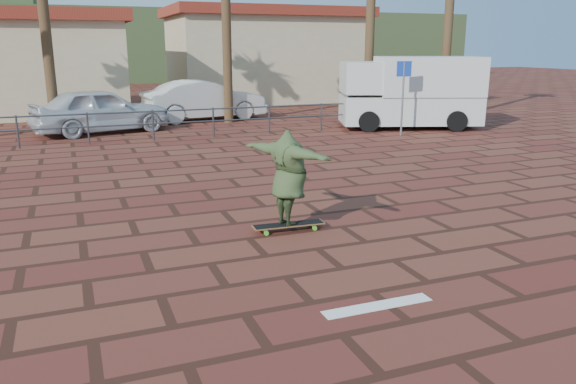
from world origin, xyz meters
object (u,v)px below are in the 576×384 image
object	(u,v)px
longboard	(289,225)
campervan	(411,91)
skateboarder	(289,178)
car_white	(205,100)
car_silver	(101,110)

from	to	relation	value
longboard	campervan	world-z (taller)	campervan
skateboarder	car_white	world-z (taller)	skateboarder
car_silver	skateboarder	bearing A→B (deg)	174.69
car_silver	longboard	bearing A→B (deg)	174.69
longboard	car_silver	xyz separation A→B (m)	(-2.19, 12.58, 0.70)
longboard	campervan	distance (m)	13.07
skateboarder	car_white	xyz separation A→B (m)	(2.02, 14.69, -0.09)
car_silver	car_white	xyz separation A→B (m)	(4.22, 2.11, 0.02)
campervan	car_silver	size ratio (longest dim) A/B	1.17
longboard	skateboarder	distance (m)	0.81
longboard	car_white	world-z (taller)	car_white
skateboarder	car_silver	bearing A→B (deg)	-13.14
longboard	car_white	xyz separation A→B (m)	(2.02, 14.69, 0.72)
skateboarder	car_silver	distance (m)	12.77
skateboarder	car_white	distance (m)	14.83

